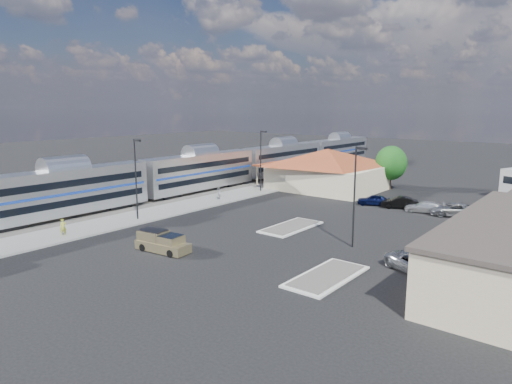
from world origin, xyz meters
The scene contains 21 objects.
ground centered at (0.00, 0.00, 0.00)m, with size 280.00×280.00×0.00m, color black.
railbed centered at (-21.00, 8.00, 0.06)m, with size 16.00×100.00×0.12m, color #4C4944.
platform centered at (-12.00, 6.00, 0.09)m, with size 5.50×92.00×0.18m, color gray.
passenger_train centered at (-18.00, 10.69, 2.87)m, with size 3.00×104.00×5.55m.
freight_cars centered at (-24.00, 9.17, 1.93)m, with size 2.80×46.00×4.00m.
station_depot centered at (-4.56, 24.00, 3.13)m, with size 18.35×12.24×6.20m.
traffic_island_south centered at (4.00, 2.00, 0.10)m, with size 3.30×7.50×0.21m.
traffic_island_north centered at (14.00, -8.00, 0.10)m, with size 3.30×7.50×0.21m.
lamp_plat_s centered at (-10.90, -6.00, 5.34)m, with size 1.08×0.25×9.00m.
lamp_plat_n centered at (-10.90, 16.00, 5.34)m, with size 1.08×0.25×9.00m.
lamp_lot centered at (12.10, 0.00, 5.34)m, with size 1.08×0.25×9.00m.
tree_depot centered at (3.00, 30.00, 4.02)m, with size 4.71×4.71×6.63m.
pickup_truck centered at (-0.19, -11.50, 0.82)m, with size 5.16×2.39×1.72m.
suv centered at (19.00, -3.03, 0.76)m, with size 2.54×5.50×1.53m, color #A7AAAF.
person_a centered at (-11.08, -14.59, 1.01)m, with size 0.60×0.40×1.66m, color gold.
person_b centered at (-11.65, 7.65, 0.97)m, with size 0.77×0.60×1.58m, color beige.
parked_car_a centered at (5.99, 17.72, 0.70)m, with size 1.65×4.11×1.40m, color #0C123C.
parked_car_b centered at (9.19, 18.02, 0.73)m, with size 1.55×4.43×1.46m, color black.
parked_car_c centered at (12.39, 17.72, 0.66)m, with size 1.84×4.53×1.31m, color silver.
parked_car_d centered at (15.59, 18.02, 0.75)m, with size 2.50×5.42×1.51m, color gray.
parked_car_e centered at (18.79, 17.72, 0.68)m, with size 1.61×4.01×1.37m, color maroon.
Camera 1 is at (29.80, -36.04, 12.34)m, focal length 32.00 mm.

